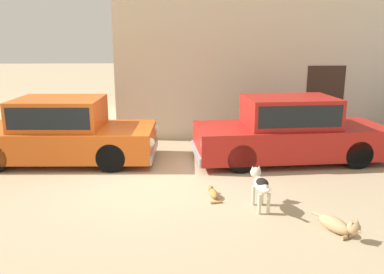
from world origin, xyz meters
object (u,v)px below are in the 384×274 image
(parked_sedan_second, at_px, (289,130))
(stray_cat, at_px, (213,193))
(stray_dog_spotted, at_px, (260,184))
(parked_sedan_nearest, at_px, (62,131))
(stray_dog_tan, at_px, (339,225))

(parked_sedan_second, relative_size, stray_cat, 8.17)
(parked_sedan_second, distance_m, stray_dog_spotted, 2.99)
(parked_sedan_nearest, bearing_deg, stray_dog_tan, -34.97)
(parked_sedan_nearest, height_order, parked_sedan_second, parked_sedan_second)
(stray_dog_tan, distance_m, stray_cat, 2.29)
(parked_sedan_nearest, bearing_deg, parked_sedan_second, 0.16)
(parked_sedan_nearest, relative_size, stray_cat, 7.81)
(stray_dog_spotted, relative_size, stray_cat, 1.71)
(parked_sedan_second, xyz_separation_m, stray_cat, (-2.01, -2.19, -0.68))
(stray_dog_spotted, distance_m, stray_dog_tan, 1.42)
(parked_sedan_nearest, distance_m, parked_sedan_second, 5.37)
(parked_sedan_nearest, xyz_separation_m, stray_cat, (3.36, -2.38, -0.66))
(parked_sedan_second, bearing_deg, parked_sedan_nearest, 174.15)
(stray_cat, bearing_deg, stray_dog_spotted, -133.64)
(stray_dog_tan, bearing_deg, stray_cat, -155.50)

